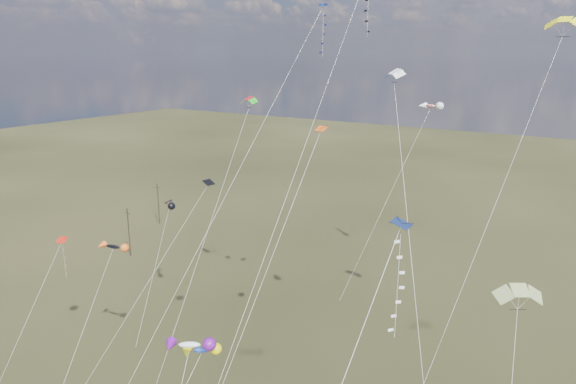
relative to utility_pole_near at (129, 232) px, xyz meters
The scene contains 17 objects.
utility_pole_near is the anchor object (origin of this frame).
utility_pole_far 16.12m from the utility_pole_near, 119.74° to the left, with size 1.40×0.20×8.00m.
diamond_black_high 54.98m from the utility_pole_near, 15.78° to the right, with size 4.27×22.90×38.67m.
diamond_navy_tall 49.30m from the utility_pole_near, 16.66° to the right, with size 11.10×19.64×35.97m.
diamond_black_mid 37.72m from the utility_pole_near, 32.86° to the right, with size 9.18×10.92×20.45m.
diamond_red_low 30.28m from the utility_pole_near, 52.58° to the right, with size 1.59×9.18×13.79m.
diamond_navy_right 66.51m from the utility_pole_near, 29.74° to the right, with size 3.12×18.21×24.70m.
diamond_orange_center 49.59m from the utility_pole_near, 25.90° to the right, with size 0.92×21.61×25.92m.
parafoil_yellow 66.24m from the utility_pole_near, ahead, with size 8.04×18.31×35.03m.
parafoil_blue_white 54.67m from the utility_pole_near, 11.56° to the right, with size 13.97×21.29×30.81m.
parafoil_striped 64.64m from the utility_pole_near, 18.48° to the right, with size 3.88×12.82×18.54m.
parafoil_tricolor 36.86m from the utility_pole_near, 10.80° to the right, with size 2.46×17.88×27.47m.
novelty_black_orange 32.62m from the utility_pole_near, 42.23° to the right, with size 4.40×11.68×13.75m.
novelty_orange_black 24.07m from the utility_pole_near, 26.27° to the right, with size 3.80×9.97×14.77m.
novelty_white_purple 54.71m from the utility_pole_near, 36.08° to the right, with size 3.46×10.01×15.05m.
novelty_redwhite_stripe 49.93m from the utility_pole_near, 20.47° to the left, with size 8.58×13.45×25.65m.
novelty_blue_yellow 53.69m from the utility_pole_near, 35.17° to the right, with size 4.19×8.98×13.96m.
Camera 1 is at (25.37, -21.69, 31.78)m, focal length 32.00 mm.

